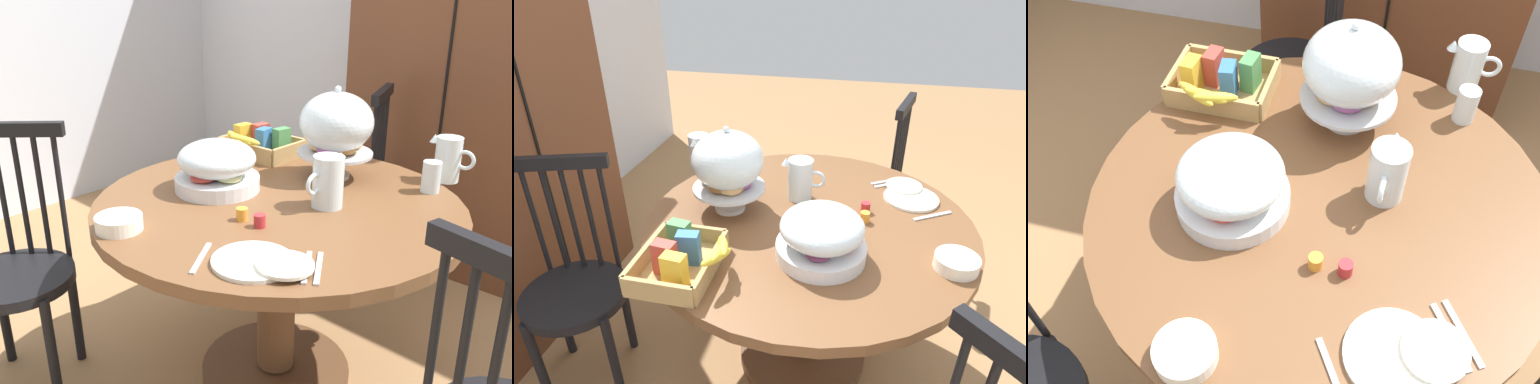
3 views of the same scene
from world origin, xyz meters
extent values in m
cube|color=silver|center=(-2.43, 0.36, 1.30)|extent=(0.06, 4.32, 2.60)
cube|color=brown|center=(-0.07, 1.50, 0.95)|extent=(1.10, 0.56, 1.90)
cube|color=black|center=(-0.07, 1.22, 1.04)|extent=(0.01, 0.01, 1.52)
cylinder|color=brown|center=(-0.11, 0.05, 0.72)|extent=(1.24, 1.24, 0.04)
cylinder|color=brown|center=(-0.11, 0.05, 0.39)|extent=(0.14, 0.14, 0.63)
cylinder|color=brown|center=(-0.11, 0.05, 0.03)|extent=(0.56, 0.56, 0.06)
cylinder|color=black|center=(-0.41, 0.92, 0.45)|extent=(0.40, 0.40, 0.04)
cylinder|color=black|center=(-0.58, 1.01, 0.23)|extent=(0.04, 0.04, 0.45)
cylinder|color=black|center=(-0.49, 0.74, 0.23)|extent=(0.04, 0.04, 0.45)
cylinder|color=black|center=(-0.32, 1.10, 0.23)|extent=(0.04, 0.04, 0.45)
cylinder|color=black|center=(-0.23, 0.83, 0.23)|extent=(0.04, 0.04, 0.45)
cylinder|color=black|center=(-0.30, 1.11, 0.69)|extent=(0.02, 0.02, 0.48)
cylinder|color=black|center=(-0.28, 1.04, 0.69)|extent=(0.02, 0.02, 0.48)
cylinder|color=black|center=(-0.25, 0.97, 0.69)|extent=(0.02, 0.02, 0.48)
cylinder|color=black|center=(-0.23, 0.91, 0.69)|extent=(0.02, 0.02, 0.48)
cylinder|color=black|center=(-0.21, 0.84, 0.69)|extent=(0.02, 0.02, 0.48)
cube|color=black|center=(-0.25, 0.97, 0.95)|extent=(0.15, 0.35, 0.05)
cylinder|color=black|center=(-0.76, -0.59, 0.45)|extent=(0.40, 0.40, 0.04)
cylinder|color=black|center=(-0.56, -0.59, 0.23)|extent=(0.04, 0.04, 0.45)
cylinder|color=black|center=(-0.96, -0.59, 0.23)|extent=(0.04, 0.04, 0.45)
cylinder|color=black|center=(-0.76, -0.39, 0.23)|extent=(0.04, 0.04, 0.45)
cylinder|color=black|center=(-0.92, -0.53, 0.69)|extent=(0.02, 0.02, 0.48)
cylinder|color=black|center=(-0.87, -0.48, 0.69)|extent=(0.02, 0.02, 0.48)
cylinder|color=black|center=(-0.82, -0.43, 0.69)|extent=(0.02, 0.02, 0.48)
cylinder|color=black|center=(-0.77, -0.38, 0.69)|extent=(0.02, 0.02, 0.48)
cube|color=black|center=(-0.87, -0.48, 0.95)|extent=(0.28, 0.28, 0.05)
cylinder|color=black|center=(0.68, -0.30, 0.69)|extent=(0.02, 0.02, 0.48)
cylinder|color=black|center=(0.62, -0.28, 0.69)|extent=(0.02, 0.02, 0.48)
cylinder|color=silver|center=(-0.10, 0.37, 0.75)|extent=(0.12, 0.12, 0.02)
cylinder|color=silver|center=(-0.10, 0.37, 0.79)|extent=(0.03, 0.03, 0.09)
cylinder|color=silver|center=(-0.10, 0.37, 0.84)|extent=(0.28, 0.28, 0.01)
torus|color=#B27033|center=(-0.06, 0.36, 0.86)|extent=(0.10, 0.10, 0.03)
torus|color=#D19347|center=(-0.08, 0.44, 0.86)|extent=(0.10, 0.10, 0.03)
torus|color=#935628|center=(-0.13, 0.39, 0.86)|extent=(0.10, 0.10, 0.03)
torus|color=tan|center=(-0.14, 0.34, 0.86)|extent=(0.10, 0.10, 0.03)
torus|color=#994C84|center=(-0.09, 0.32, 0.86)|extent=(0.10, 0.10, 0.03)
ellipsoid|color=silver|center=(-0.10, 0.37, 0.95)|extent=(0.27, 0.27, 0.22)
sphere|color=silver|center=(-0.10, 0.37, 1.07)|extent=(0.02, 0.02, 0.02)
cylinder|color=silver|center=(-0.32, -0.02, 0.77)|extent=(0.30, 0.30, 0.05)
ellipsoid|color=beige|center=(-0.26, -0.03, 0.80)|extent=(0.09, 0.09, 0.03)
ellipsoid|color=#8CBF59|center=(-0.32, 0.05, 0.80)|extent=(0.09, 0.09, 0.03)
ellipsoid|color=#6B2D4C|center=(-0.39, -0.02, 0.80)|extent=(0.09, 0.09, 0.03)
ellipsoid|color=#CC3D33|center=(-0.32, -0.09, 0.80)|extent=(0.09, 0.09, 0.03)
ellipsoid|color=silver|center=(-0.32, -0.02, 0.85)|extent=(0.28, 0.28, 0.13)
cylinder|color=silver|center=(0.05, 0.11, 0.83)|extent=(0.10, 0.10, 0.17)
cylinder|color=orange|center=(0.05, 0.11, 0.80)|extent=(0.09, 0.09, 0.12)
cone|color=silver|center=(0.06, 0.17, 0.90)|extent=(0.04, 0.04, 0.03)
torus|color=silver|center=(0.05, 0.05, 0.83)|extent=(0.02, 0.07, 0.07)
cylinder|color=silver|center=(0.23, 0.61, 0.82)|extent=(0.09, 0.09, 0.17)
cylinder|color=white|center=(0.23, 0.61, 0.80)|extent=(0.08, 0.08, 0.11)
cone|color=silver|center=(0.17, 0.61, 0.89)|extent=(0.04, 0.04, 0.03)
torus|color=silver|center=(0.29, 0.62, 0.83)|extent=(0.07, 0.02, 0.07)
cube|color=tan|center=(-0.50, 0.41, 0.75)|extent=(0.30, 0.22, 0.01)
cube|color=tan|center=(-0.50, 0.30, 0.78)|extent=(0.30, 0.02, 0.07)
cube|color=tan|center=(-0.50, 0.52, 0.78)|extent=(0.30, 0.02, 0.07)
cube|color=tan|center=(-0.65, 0.41, 0.78)|extent=(0.02, 0.22, 0.07)
cube|color=tan|center=(-0.35, 0.41, 0.78)|extent=(0.02, 0.22, 0.07)
cube|color=gold|center=(-0.58, 0.38, 0.81)|extent=(0.05, 0.07, 0.11)
cube|color=#B23D33|center=(-0.53, 0.44, 0.81)|extent=(0.05, 0.07, 0.11)
cube|color=#336BAD|center=(-0.47, 0.38, 0.81)|extent=(0.05, 0.08, 0.11)
cube|color=#47894C|center=(-0.41, 0.44, 0.81)|extent=(0.05, 0.08, 0.11)
ellipsoid|color=yellow|center=(-0.53, 0.27, 0.84)|extent=(0.14, 0.08, 0.05)
ellipsoid|color=yellow|center=(-0.50, 0.27, 0.84)|extent=(0.13, 0.03, 0.05)
ellipsoid|color=yellow|center=(-0.47, 0.27, 0.84)|extent=(0.14, 0.08, 0.05)
cylinder|color=white|center=(0.14, -0.34, 0.75)|extent=(0.22, 0.22, 0.01)
cylinder|color=white|center=(0.23, -0.31, 0.76)|extent=(0.15, 0.15, 0.01)
cylinder|color=white|center=(-0.29, -0.45, 0.76)|extent=(0.14, 0.14, 0.04)
cylinder|color=silver|center=(0.24, 0.47, 0.80)|extent=(0.06, 0.06, 0.11)
cylinder|color=#B7282D|center=(0.00, -0.16, 0.76)|extent=(0.04, 0.04, 0.04)
cylinder|color=orange|center=(-0.07, -0.16, 0.76)|extent=(0.04, 0.04, 0.04)
cube|color=silver|center=(0.26, -0.26, 0.74)|extent=(0.10, 0.15, 0.01)
cube|color=silver|center=(0.28, -0.25, 0.74)|extent=(0.10, 0.15, 0.01)
cube|color=silver|center=(0.02, -0.41, 0.74)|extent=(0.10, 0.15, 0.01)
camera|label=1|loc=(0.98, -1.24, 1.41)|focal=37.65mm
camera|label=2|loc=(-1.50, -0.12, 1.62)|focal=30.45mm
camera|label=3|loc=(0.04, -0.89, 1.91)|focal=39.81mm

